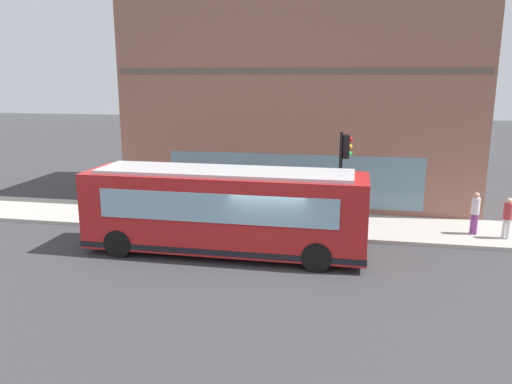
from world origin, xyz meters
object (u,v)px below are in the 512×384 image
Objects in this scene: fire_hydrant at (290,212)px; newspaper_vending_box at (204,207)px; pedestrian_near_hydrant at (186,191)px; pedestrian_near_building_entrance at (475,210)px; city_bus_nearside at (224,211)px; traffic_light_near_corner at (344,164)px; pedestrian_walking_along_curb at (508,215)px.

newspaper_vending_box is at bearing 92.52° from fire_hydrant.
pedestrian_near_hydrant is 1.98× the size of newspaper_vending_box.
city_bus_nearside is at bearing 110.93° from pedestrian_near_building_entrance.
newspaper_vending_box is (0.39, 11.20, -0.52)m from pedestrian_near_building_entrance.
traffic_light_near_corner reaches higher than pedestrian_near_hydrant.
pedestrian_walking_along_curb is at bearing -93.48° from newspaper_vending_box.
fire_hydrant is 4.89m from pedestrian_near_hydrant.
pedestrian_near_building_entrance is at bearing 71.89° from pedestrian_walking_along_curb.
newspaper_vending_box is at bearing 77.39° from traffic_light_near_corner.
pedestrian_near_hydrant is 13.35m from pedestrian_walking_along_curb.
city_bus_nearside is 5.96× the size of pedestrian_near_building_entrance.
fire_hydrant is 0.44× the size of pedestrian_near_building_entrance.
pedestrian_near_building_entrance is (-0.91, -12.20, -0.06)m from pedestrian_near_hydrant.
newspaper_vending_box is at bearing 86.52° from pedestrian_walking_along_curb.
pedestrian_walking_along_curb reaches higher than fire_hydrant.
fire_hydrant is 8.53m from pedestrian_walking_along_curb.
pedestrian_near_building_entrance reaches higher than pedestrian_walking_along_curb.
pedestrian_near_building_entrance is at bearing -94.33° from fire_hydrant.
pedestrian_near_hydrant is (4.45, 2.93, -0.37)m from city_bus_nearside.
pedestrian_walking_along_curb is at bearing -95.44° from pedestrian_near_hydrant.
city_bus_nearside is at bearing -146.60° from pedestrian_near_hydrant.
pedestrian_walking_along_curb is 1.79× the size of newspaper_vending_box.
pedestrian_near_hydrant is 1.06× the size of pedestrian_near_building_entrance.
pedestrian_near_building_entrance is at bearing -94.26° from pedestrian_near_hydrant.
pedestrian_near_hydrant is (0.35, 4.83, 0.67)m from fire_hydrant.
traffic_light_near_corner reaches higher than pedestrian_near_building_entrance.
newspaper_vending_box is at bearing 26.28° from city_bus_nearside.
traffic_light_near_corner is 5.56m from pedestrian_near_building_entrance.
city_bus_nearside is at bearing 107.09° from pedestrian_walking_along_curb.
city_bus_nearside reaches higher than pedestrian_walking_along_curb.
pedestrian_near_building_entrance reaches higher than fire_hydrant.
pedestrian_walking_along_curb is (0.61, -6.25, -1.89)m from traffic_light_near_corner.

